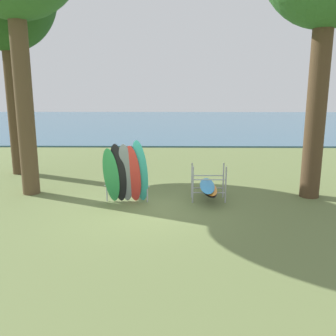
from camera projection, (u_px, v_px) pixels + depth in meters
name	position (u px, v px, depth m)	size (l,w,h in m)	color
ground_plane	(139.00, 211.00, 11.44)	(80.00, 80.00, 0.00)	olive
lake_water	(163.00, 122.00, 41.36)	(80.00, 36.00, 0.10)	#38607A
leaning_board_pile	(126.00, 174.00, 11.89)	(1.57, 0.90, 2.22)	#339E56
board_storage_rack	(208.00, 187.00, 12.44)	(1.15, 2.13, 1.25)	#9EA0A5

